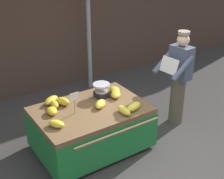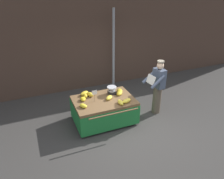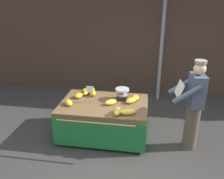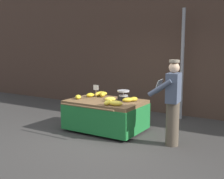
# 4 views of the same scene
# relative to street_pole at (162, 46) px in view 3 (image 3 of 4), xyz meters

# --- Properties ---
(ground_plane) EXTENTS (60.00, 60.00, 0.00)m
(ground_plane) POSITION_rel_street_pole_xyz_m (-0.57, -2.67, -1.48)
(ground_plane) COLOR #383533
(back_wall) EXTENTS (16.00, 0.24, 4.21)m
(back_wall) POSITION_rel_street_pole_xyz_m (-0.57, 0.50, 0.63)
(back_wall) COLOR #473328
(back_wall) RESTS_ON ground
(street_pole) EXTENTS (0.09, 0.09, 2.95)m
(street_pole) POSITION_rel_street_pole_xyz_m (0.00, 0.00, 0.00)
(street_pole) COLOR gray
(street_pole) RESTS_ON ground
(banana_cart) EXTENTS (1.74, 1.38, 0.72)m
(banana_cart) POSITION_rel_street_pole_xyz_m (-1.14, -2.01, -0.94)
(banana_cart) COLOR brown
(banana_cart) RESTS_ON ground
(weighing_scale) EXTENTS (0.28, 0.28, 0.23)m
(weighing_scale) POSITION_rel_street_pole_xyz_m (-0.80, -1.78, -0.64)
(weighing_scale) COLOR black
(weighing_scale) RESTS_ON banana_cart
(price_sign) EXTENTS (0.14, 0.01, 0.34)m
(price_sign) POSITION_rel_street_pole_xyz_m (-1.41, -2.01, -0.51)
(price_sign) COLOR #997A51
(price_sign) RESTS_ON banana_cart
(banana_bunch_0) EXTENTS (0.32, 0.27, 0.11)m
(banana_bunch_0) POSITION_rel_street_pole_xyz_m (-1.57, -1.53, -0.70)
(banana_bunch_0) COLOR gold
(banana_bunch_0) RESTS_ON banana_cart
(banana_bunch_1) EXTENTS (0.31, 0.21, 0.11)m
(banana_bunch_1) POSITION_rel_street_pole_xyz_m (-0.62, -2.41, -0.70)
(banana_bunch_1) COLOR yellow
(banana_bunch_1) RESTS_ON banana_cart
(banana_bunch_2) EXTENTS (0.12, 0.28, 0.11)m
(banana_bunch_2) POSITION_rel_street_pole_xyz_m (-0.81, -2.43, -0.70)
(banana_bunch_2) COLOR yellow
(banana_bunch_2) RESTS_ON banana_cart
(banana_bunch_3) EXTENTS (0.28, 0.31, 0.10)m
(banana_bunch_3) POSITION_rel_street_pole_xyz_m (-0.61, -1.91, -0.70)
(banana_bunch_3) COLOR gold
(banana_bunch_3) RESTS_ON banana_cart
(banana_bunch_4) EXTENTS (0.24, 0.27, 0.10)m
(banana_bunch_4) POSITION_rel_street_pole_xyz_m (-1.80, -2.20, -0.70)
(banana_bunch_4) COLOR yellow
(banana_bunch_4) RESTS_ON banana_cart
(banana_bunch_5) EXTENTS (0.19, 0.24, 0.10)m
(banana_bunch_5) POSITION_rel_street_pole_xyz_m (-1.70, -1.84, -0.70)
(banana_bunch_5) COLOR gold
(banana_bunch_5) RESTS_ON banana_cart
(banana_bunch_6) EXTENTS (0.12, 0.22, 0.11)m
(banana_bunch_6) POSITION_rel_street_pole_xyz_m (-1.59, -1.67, -0.70)
(banana_bunch_6) COLOR gold
(banana_bunch_6) RESTS_ON banana_cart
(banana_bunch_7) EXTENTS (0.20, 0.26, 0.10)m
(banana_bunch_7) POSITION_rel_street_pole_xyz_m (-0.53, -1.77, -0.70)
(banana_bunch_7) COLOR gold
(banana_bunch_7) RESTS_ON banana_cart
(banana_bunch_8) EXTENTS (0.29, 0.28, 0.10)m
(banana_bunch_8) POSITION_rel_street_pole_xyz_m (-0.99, -2.05, -0.70)
(banana_bunch_8) COLOR yellow
(banana_bunch_8) RESTS_ON banana_cart
(banana_bunch_9) EXTENTS (0.22, 0.28, 0.13)m
(banana_bunch_9) POSITION_rel_street_pole_xyz_m (-1.45, -1.68, -0.69)
(banana_bunch_9) COLOR gold
(banana_bunch_9) RESTS_ON banana_cart
(vendor_person) EXTENTS (0.61, 0.56, 1.71)m
(vendor_person) POSITION_rel_street_pole_xyz_m (0.54, -2.18, -0.60)
(vendor_person) COLOR brown
(vendor_person) RESTS_ON ground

